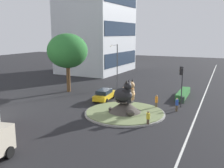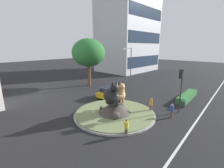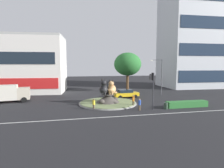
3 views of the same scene
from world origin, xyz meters
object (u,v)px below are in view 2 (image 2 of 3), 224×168
Objects in this scene: cat_statue_black at (112,95)px; litter_bin at (183,104)px; pedestrian_orange_shirt at (151,104)px; pedestrian_blue_shirt at (172,110)px; traffic_light_mast at (181,82)px; office_tower at (128,15)px; pedestrian_yellow_shirt at (126,127)px; sedan_on_far_lane at (110,92)px; cat_statue_calico at (119,93)px; streetlight_arm at (130,64)px; broadleaf_tree_behind_island at (88,53)px.

cat_statue_black is 2.92× the size of litter_bin.
pedestrian_blue_shirt is at bearing -25.65° from pedestrian_orange_shirt.
office_tower is at bearing -44.80° from traffic_light_mast.
pedestrian_yellow_shirt is at bearing 169.94° from litter_bin.
pedestrian_blue_shirt is 10.26m from sedan_on_far_lane.
cat_statue_calico reaches higher than sedan_on_far_lane.
pedestrian_orange_shirt is at bearing 19.28° from pedestrian_blue_shirt.
pedestrian_orange_shirt is at bearing -103.47° from sedan_on_far_lane.
pedestrian_yellow_shirt is (-15.25, -10.08, -3.60)m from streetlight_arm.
cat_statue_black is 9.90m from litter_bin.
cat_statue_black is at bearing -141.26° from sedan_on_far_lane.
cat_statue_calico reaches higher than pedestrian_orange_shirt.
office_tower is 36.81m from litter_bin.
pedestrian_orange_shirt is 1.10× the size of pedestrian_blue_shirt.
sedan_on_far_lane is at bearing 105.68° from litter_bin.
cat_statue_black is 8.09m from traffic_light_mast.
traffic_light_mast is 3.18× the size of pedestrian_blue_shirt.
sedan_on_far_lane is (-0.73, 10.29, -3.01)m from traffic_light_mast.
broadleaf_tree_behind_island is 1.24× the size of streetlight_arm.
litter_bin is (2.88, -10.25, -0.37)m from sedan_on_far_lane.
broadleaf_tree_behind_island is at bearing 90.72° from litter_bin.
pedestrian_yellow_shirt is (-9.93, -16.23, -5.75)m from broadleaf_tree_behind_island.
traffic_light_mast is 36.80m from office_tower.
broadleaf_tree_behind_island is at bearing 66.39° from sedan_on_far_lane.
cat_statue_black is 1.28m from cat_statue_calico.
sedan_on_far_lane is (5.23, 4.97, -1.74)m from cat_statue_black.
sedan_on_far_lane is (-7.97, -1.63, -3.58)m from streetlight_arm.
cat_statue_calico reaches higher than pedestrian_blue_shirt.
cat_statue_black is at bearing -151.41° from pedestrian_orange_shirt.
pedestrian_blue_shirt is (-25.91, -24.34, -16.31)m from office_tower.
cat_statue_black is 4.40m from pedestrian_yellow_shirt.
broadleaf_tree_behind_island is 8.41m from streetlight_arm.
broadleaf_tree_behind_island reaches higher than traffic_light_mast.
broadleaf_tree_behind_island is at bearing -6.28° from traffic_light_mast.
litter_bin is (0.23, -18.03, -6.10)m from broadleaf_tree_behind_island.
sedan_on_far_lane is at bearing 162.31° from cat_statue_calico.
cat_statue_calico is 14.94m from broadleaf_tree_behind_island.
pedestrian_blue_shirt is at bearing 179.34° from litter_bin.
office_tower reaches higher than cat_statue_calico.
traffic_light_mast is 18.38m from broadleaf_tree_behind_island.
cat_statue_calico is 1.59× the size of pedestrian_yellow_shirt.
pedestrian_yellow_shirt is at bearing -135.56° from sedan_on_far_lane.
pedestrian_yellow_shirt is 6.15m from pedestrian_orange_shirt.
broadleaf_tree_behind_island is 19.88m from pedestrian_yellow_shirt.
office_tower is at bearing 33.36° from pedestrian_yellow_shirt.
streetlight_arm is at bearing -19.78° from pedestrian_blue_shirt.
litter_bin is (4.05, -2.53, -0.51)m from pedestrian_orange_shirt.
pedestrian_blue_shirt is (4.12, -5.23, -1.69)m from cat_statue_black.
pedestrian_yellow_shirt is (-3.33, -3.46, -1.69)m from cat_statue_calico.
cat_statue_calico is at bearing 30.41° from streetlight_arm.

